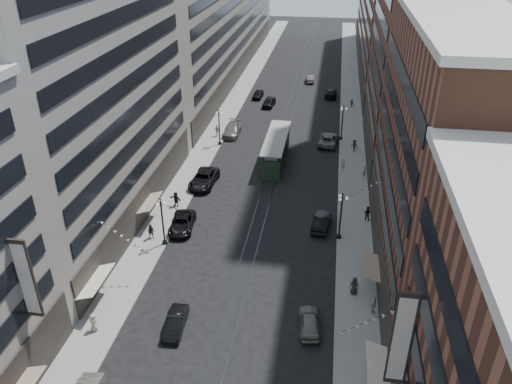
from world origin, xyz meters
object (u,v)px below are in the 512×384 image
Objects in this scene: car_11 at (328,139)px; pedestrian_9 at (352,104)px; car_12 at (331,93)px; car_9 at (258,94)px; car_13 at (269,102)px; car_4 at (309,322)px; car_8 at (232,130)px; pedestrian_extra_2 at (364,171)px; lamppost_sw_mid at (219,126)px; pedestrian_8 at (343,164)px; streetcar at (276,150)px; pedestrian_extra_0 at (354,286)px; lamppost_se_far at (341,215)px; pedestrian_2 at (151,232)px; pedestrian_5 at (176,199)px; car_14 at (310,79)px; lamppost_se_mid at (342,121)px; car_10 at (321,222)px; car_2 at (182,223)px; car_5 at (176,322)px; pedestrian_6 at (217,130)px; pedestrian_4 at (374,304)px; car_7 at (204,179)px; lamppost_sw_far at (162,220)px; pedestrian_extra_1 at (354,146)px; pedestrian_7 at (367,213)px; pedestrian_1 at (93,323)px.

pedestrian_9 is (3.71, 17.22, 0.09)m from car_11.
car_12 is at bearing -83.54° from car_11.
car_9 is 0.90× the size of car_13.
car_13 is (-10.99, 56.09, 0.07)m from car_4.
car_8 is 23.94m from pedestrian_extra_2.
car_4 is at bearing -74.01° from car_9.
lamppost_sw_mid is 19.80m from pedestrian_8.
streetcar reaches higher than pedestrian_extra_0.
pedestrian_2 is at bearing -170.73° from lamppost_se_far.
car_14 is at bearing 98.40° from pedestrian_5.
pedestrian_5 is at bearing -129.03° from lamppost_se_mid.
car_11 is at bearing 56.39° from pedestrian_2.
car_11 reaches higher than car_10.
car_5 is (3.87, -15.13, -0.05)m from car_2.
pedestrian_6 reaches higher than car_10.
pedestrian_8 is at bearing 23.92° from pedestrian_4.
pedestrian_extra_2 is at bearing 47.75° from pedestrian_5.
lamppost_sw_far is at bearing -89.97° from car_7.
car_5 is 0.67× the size of car_7.
car_7 is at bearing 72.76° from car_14.
streetcar is 7.34× the size of pedestrian_extra_1.
car_2 is 2.98× the size of pedestrian_extra_1.
car_8 is 20.60m from pedestrian_8.
lamppost_se_far is 32.53m from car_8.
car_11 reaches higher than car_13.
pedestrian_7 is at bearing -149.51° from car_10.
pedestrian_4 is (23.20, -8.13, 0.10)m from pedestrian_2.
pedestrian_2 is at bearing 157.16° from lamppost_sw_far.
pedestrian_6 is (-19.51, -1.83, -2.02)m from lamppost_se_mid.
car_14 is at bearing -75.77° from car_11.
car_7 is (-20.69, 21.36, -0.24)m from pedestrian_4.
pedestrian_1 is 21.16m from pedestrian_5.
car_5 is 26.14m from car_7.
pedestrian_9 is at bearing -96.28° from pedestrian_1.
pedestrian_extra_0 is at bearing 102.63° from pedestrian_7.
pedestrian_8 is (9.50, -1.89, -0.58)m from streetcar.
lamppost_sw_mid is 1.03× the size of car_2.
car_2 is 3.05× the size of pedestrian_7.
streetcar is 7.11× the size of pedestrian_6.
pedestrian_9 is 19.67m from pedestrian_extra_1.
car_7 is at bearing -63.84° from car_4.
car_9 is 0.73× the size of car_11.
car_13 is at bearing -54.98° from car_9.
car_14 is 2.44× the size of pedestrian_extra_1.
car_12 is 10.54m from car_14.
pedestrian_6 reaches higher than pedestrian_9.
car_7 is 3.49× the size of pedestrian_extra_0.
pedestrian_6 is at bearing -47.52° from car_10.
pedestrian_9 is at bearing 45.02° from lamppost_sw_mid.
pedestrian_1 is 23.19m from pedestrian_extra_0.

